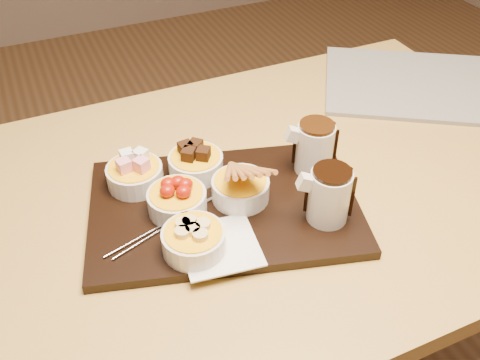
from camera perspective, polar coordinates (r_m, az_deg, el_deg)
name	(u,v)px	position (r m, az deg, el deg)	size (l,w,h in m)	color
dining_table	(260,221)	(1.06, 2.10, -4.35)	(1.20, 0.80, 0.75)	#B99344
serving_board	(224,207)	(0.93, -1.69, -2.89)	(0.46, 0.30, 0.02)	black
napkin	(220,246)	(0.85, -2.18, -7.04)	(0.12, 0.12, 0.00)	white
bowl_marshmallows	(135,176)	(0.97, -11.13, 0.45)	(0.10, 0.10, 0.04)	silver
bowl_cake	(196,165)	(0.98, -4.72, 1.62)	(0.10, 0.10, 0.04)	silver
bowl_strawberries	(177,202)	(0.90, -6.72, -2.30)	(0.10, 0.10, 0.04)	silver
bowl_biscotti	(240,189)	(0.92, 0.05, -1.01)	(0.10, 0.10, 0.04)	silver
bowl_bananas	(194,241)	(0.84, -4.95, -6.50)	(0.10, 0.10, 0.04)	silver
pitcher_dark_chocolate	(329,196)	(0.88, 9.49, -1.71)	(0.07, 0.07, 0.09)	silver
pitcher_milk_chocolate	(315,148)	(0.98, 7.96, 3.36)	(0.07, 0.07, 0.09)	silver
fondue_skewers	(173,219)	(0.90, -7.18, -4.16)	(0.26, 0.03, 0.01)	silver
newspaper	(411,84)	(1.35, 17.79, 9.74)	(0.40, 0.32, 0.01)	beige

